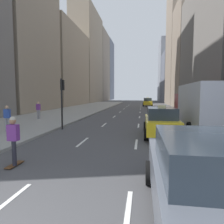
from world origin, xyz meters
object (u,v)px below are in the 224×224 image
(skateboarder, at_px, (13,139))
(box_truck, at_px, (201,106))
(taxi_second, at_px, (148,102))
(pedestrian_mid_block, at_px, (7,117))
(pedestrian_far_walking, at_px, (38,109))
(taxi_lead, at_px, (161,122))
(traffic_light_pole, at_px, (62,96))
(sedan_black_near, at_px, (201,178))

(skateboarder, bearing_deg, box_truck, 43.83)
(taxi_second, distance_m, pedestrian_mid_block, 32.80)
(skateboarder, height_order, pedestrian_far_walking, pedestrian_far_walking)
(taxi_lead, distance_m, pedestrian_far_walking, 12.34)
(pedestrian_far_walking, xyz_separation_m, traffic_light_pole, (4.21, -4.29, 1.34))
(pedestrian_far_walking, bearing_deg, pedestrian_mid_block, -77.54)
(taxi_lead, relative_size, box_truck, 0.52)
(taxi_lead, bearing_deg, pedestrian_far_walking, 152.59)
(taxi_lead, bearing_deg, sedan_black_near, -90.00)
(skateboarder, relative_size, traffic_light_pole, 0.48)
(sedan_black_near, relative_size, box_truck, 0.56)
(box_truck, distance_m, pedestrian_far_walking, 14.23)
(sedan_black_near, xyz_separation_m, box_truck, (2.80, 10.27, 0.81))
(sedan_black_near, xyz_separation_m, pedestrian_mid_block, (-9.54, 7.45, 0.17))
(sedan_black_near, bearing_deg, box_truck, 74.76)
(sedan_black_near, distance_m, box_truck, 10.68)
(pedestrian_mid_block, bearing_deg, box_truck, 12.89)
(taxi_lead, bearing_deg, skateboarder, -133.18)
(taxi_second, distance_m, skateboarder, 36.96)
(box_truck, relative_size, pedestrian_far_walking, 5.09)
(traffic_light_pole, bearing_deg, pedestrian_mid_block, -142.92)
(taxi_second, distance_m, traffic_light_pole, 30.08)
(taxi_second, xyz_separation_m, sedan_black_near, (0.00, -38.83, 0.01))
(skateboarder, height_order, pedestrian_mid_block, pedestrian_mid_block)
(box_truck, bearing_deg, taxi_second, 95.60)
(taxi_lead, distance_m, sedan_black_near, 8.17)
(box_truck, xyz_separation_m, traffic_light_pole, (-9.55, -0.71, 0.70))
(taxi_lead, height_order, pedestrian_mid_block, taxi_lead)
(sedan_black_near, xyz_separation_m, skateboarder, (-5.52, 2.29, 0.07))
(pedestrian_far_walking, bearing_deg, traffic_light_pole, -45.56)
(pedestrian_mid_block, xyz_separation_m, traffic_light_pole, (2.79, 2.11, 1.34))
(sedan_black_near, distance_m, pedestrian_mid_block, 12.11)
(taxi_lead, relative_size, traffic_light_pole, 1.22)
(taxi_second, bearing_deg, sedan_black_near, -90.00)
(sedan_black_near, relative_size, pedestrian_far_walking, 2.87)
(taxi_second, height_order, box_truck, box_truck)
(box_truck, relative_size, traffic_light_pole, 2.33)
(sedan_black_near, xyz_separation_m, pedestrian_far_walking, (-10.96, 13.85, 0.17))
(taxi_second, xyz_separation_m, skateboarder, (-5.52, -36.55, 0.08))
(taxi_lead, xyz_separation_m, taxi_second, (0.00, 30.66, 0.00))
(taxi_second, xyz_separation_m, pedestrian_mid_block, (-9.54, -31.39, 0.19))
(skateboarder, bearing_deg, sedan_black_near, -22.48)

